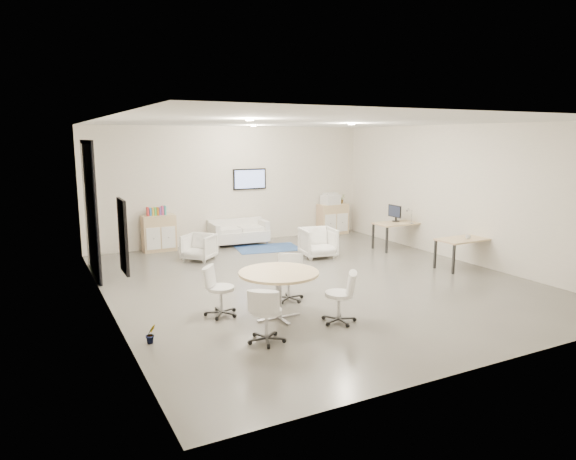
{
  "coord_description": "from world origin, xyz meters",
  "views": [
    {
      "loc": [
        -5.13,
        -8.83,
        2.89
      ],
      "look_at": [
        -0.38,
        0.4,
        1.02
      ],
      "focal_mm": 32.0,
      "sensor_mm": 36.0,
      "label": 1
    }
  ],
  "objects_px": {
    "round_table": "(279,277)",
    "armchair_left": "(199,246)",
    "desk_front": "(465,241)",
    "desk_rear": "(399,225)",
    "armchair_right": "(318,241)",
    "loveseat": "(238,233)",
    "sideboard_left": "(159,233)",
    "sideboard_right": "(333,219)"
  },
  "relations": [
    {
      "from": "round_table",
      "to": "armchair_left",
      "type": "bearing_deg",
      "value": 88.84
    },
    {
      "from": "desk_front",
      "to": "desk_rear",
      "type": "bearing_deg",
      "value": 88.11
    },
    {
      "from": "armchair_right",
      "to": "armchair_left",
      "type": "bearing_deg",
      "value": 167.78
    },
    {
      "from": "armchair_left",
      "to": "round_table",
      "type": "bearing_deg",
      "value": -44.99
    },
    {
      "from": "loveseat",
      "to": "desk_front",
      "type": "distance_m",
      "value": 5.94
    },
    {
      "from": "desk_rear",
      "to": "armchair_right",
      "type": "bearing_deg",
      "value": 177.53
    },
    {
      "from": "armchair_right",
      "to": "sideboard_left",
      "type": "bearing_deg",
      "value": 151.95
    },
    {
      "from": "sideboard_left",
      "to": "armchair_right",
      "type": "bearing_deg",
      "value": -37.16
    },
    {
      "from": "desk_rear",
      "to": "sideboard_left",
      "type": "bearing_deg",
      "value": 155.55
    },
    {
      "from": "sideboard_left",
      "to": "desk_rear",
      "type": "bearing_deg",
      "value": -24.53
    },
    {
      "from": "sideboard_left",
      "to": "armchair_right",
      "type": "distance_m",
      "value": 4.13
    },
    {
      "from": "sideboard_right",
      "to": "armchair_right",
      "type": "xyz_separation_m",
      "value": [
        -1.98,
        -2.49,
        -0.05
      ]
    },
    {
      "from": "armchair_left",
      "to": "desk_rear",
      "type": "bearing_deg",
      "value": 33.39
    },
    {
      "from": "desk_rear",
      "to": "round_table",
      "type": "bearing_deg",
      "value": -147.05
    },
    {
      "from": "sideboard_left",
      "to": "round_table",
      "type": "distance_m",
      "value": 5.98
    },
    {
      "from": "armchair_left",
      "to": "desk_rear",
      "type": "distance_m",
      "value": 5.24
    },
    {
      "from": "sideboard_right",
      "to": "loveseat",
      "type": "xyz_separation_m",
      "value": [
        -3.14,
        -0.15,
        -0.14
      ]
    },
    {
      "from": "desk_rear",
      "to": "desk_front",
      "type": "distance_m",
      "value": 2.31
    },
    {
      "from": "sideboard_right",
      "to": "desk_rear",
      "type": "relative_size",
      "value": 0.68
    },
    {
      "from": "loveseat",
      "to": "desk_rear",
      "type": "height_order",
      "value": "desk_rear"
    },
    {
      "from": "desk_rear",
      "to": "round_table",
      "type": "xyz_separation_m",
      "value": [
        -5.19,
        -3.35,
        0.07
      ]
    },
    {
      "from": "armchair_right",
      "to": "round_table",
      "type": "relative_size",
      "value": 0.62
    },
    {
      "from": "armchair_right",
      "to": "desk_rear",
      "type": "bearing_deg",
      "value": 6.56
    },
    {
      "from": "sideboard_left",
      "to": "armchair_left",
      "type": "relative_size",
      "value": 1.35
    },
    {
      "from": "armchair_right",
      "to": "desk_rear",
      "type": "distance_m",
      "value": 2.43
    },
    {
      "from": "sideboard_right",
      "to": "loveseat",
      "type": "height_order",
      "value": "sideboard_right"
    },
    {
      "from": "armchair_right",
      "to": "sideboard_right",
      "type": "bearing_deg",
      "value": 60.63
    },
    {
      "from": "armchair_left",
      "to": "round_table",
      "type": "xyz_separation_m",
      "value": [
        -0.09,
        -4.51,
        0.36
      ]
    },
    {
      "from": "round_table",
      "to": "armchair_right",
      "type": "bearing_deg",
      "value": 51.25
    },
    {
      "from": "armchair_right",
      "to": "round_table",
      "type": "distance_m",
      "value": 4.45
    },
    {
      "from": "loveseat",
      "to": "round_table",
      "type": "xyz_separation_m",
      "value": [
        -1.62,
        -5.81,
        0.39
      ]
    },
    {
      "from": "armchair_left",
      "to": "desk_front",
      "type": "bearing_deg",
      "value": 11.81
    },
    {
      "from": "sideboard_right",
      "to": "armchair_left",
      "type": "xyz_separation_m",
      "value": [
        -4.67,
        -1.44,
        -0.11
      ]
    },
    {
      "from": "sideboard_right",
      "to": "sideboard_left",
      "type": "bearing_deg",
      "value": 179.95
    },
    {
      "from": "desk_rear",
      "to": "desk_front",
      "type": "height_order",
      "value": "desk_rear"
    },
    {
      "from": "desk_front",
      "to": "round_table",
      "type": "relative_size",
      "value": 1.02
    },
    {
      "from": "sideboard_left",
      "to": "loveseat",
      "type": "distance_m",
      "value": 2.15
    },
    {
      "from": "desk_rear",
      "to": "sideboard_right",
      "type": "bearing_deg",
      "value": 99.51
    },
    {
      "from": "loveseat",
      "to": "desk_front",
      "type": "bearing_deg",
      "value": -50.24
    },
    {
      "from": "sideboard_right",
      "to": "desk_rear",
      "type": "distance_m",
      "value": 2.64
    },
    {
      "from": "armchair_right",
      "to": "round_table",
      "type": "bearing_deg",
      "value": -119.63
    },
    {
      "from": "round_table",
      "to": "loveseat",
      "type": "bearing_deg",
      "value": 74.41
    }
  ]
}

